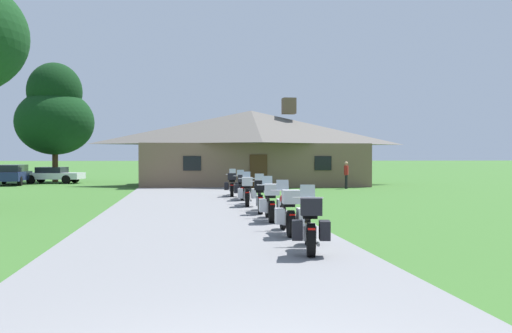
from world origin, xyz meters
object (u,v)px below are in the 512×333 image
object	(u,v)px
motorcycle_yellow_fourth_in_row	(260,196)
tree_left_far	(55,113)
motorcycle_yellow_farthest_in_row	(232,185)
bystander_red_shirt_near_lodge	(346,174)
parked_navy_suv_far_left	(12,174)
motorcycle_yellow_nearest_to_camera	(310,225)
motorcycle_white_third_in_row	(270,202)
motorcycle_black_sixth_in_row	(242,187)
motorcycle_red_second_in_row	(288,212)
parked_white_sedan_far_left	(53,175)
motorcycle_blue_fifth_in_row	(247,192)

from	to	relation	value
motorcycle_yellow_fourth_in_row	tree_left_far	distance (m)	29.32
motorcycle_yellow_farthest_in_row	bystander_red_shirt_near_lodge	distance (m)	9.82
motorcycle_yellow_farthest_in_row	tree_left_far	bearing A→B (deg)	130.18
tree_left_far	parked_navy_suv_far_left	world-z (taller)	tree_left_far
parked_navy_suv_far_left	motorcycle_yellow_nearest_to_camera	bearing A→B (deg)	-67.73
motorcycle_white_third_in_row	motorcycle_yellow_fourth_in_row	bearing A→B (deg)	92.50
motorcycle_yellow_fourth_in_row	motorcycle_black_sixth_in_row	distance (m)	5.73
motorcycle_yellow_nearest_to_camera	motorcycle_red_second_in_row	size ratio (longest dim) A/B	0.99
motorcycle_red_second_in_row	parked_navy_suv_far_left	xyz separation A→B (m)	(-14.38, 27.29, 0.17)
motorcycle_red_second_in_row	motorcycle_yellow_nearest_to_camera	bearing A→B (deg)	-88.53
motorcycle_white_third_in_row	tree_left_far	size ratio (longest dim) A/B	0.23
motorcycle_black_sixth_in_row	parked_white_sedan_far_left	distance (m)	21.79
parked_navy_suv_far_left	motorcycle_yellow_fourth_in_row	bearing A→B (deg)	-59.84
motorcycle_white_third_in_row	motorcycle_yellow_fourth_in_row	world-z (taller)	same
motorcycle_yellow_farthest_in_row	bystander_red_shirt_near_lodge	xyz separation A→B (m)	(7.56, 6.26, 0.32)
motorcycle_yellow_farthest_in_row	motorcycle_blue_fifth_in_row	bearing A→B (deg)	-82.80
motorcycle_black_sixth_in_row	tree_left_far	xyz separation A→B (m)	(-12.44, 20.38, 4.74)
motorcycle_white_third_in_row	motorcycle_yellow_farthest_in_row	xyz separation A→B (m)	(-0.21, 10.66, 0.00)
motorcycle_yellow_farthest_in_row	bystander_red_shirt_near_lodge	size ratio (longest dim) A/B	1.25
motorcycle_blue_fifth_in_row	parked_white_sedan_far_left	xyz separation A→B (m)	(-11.98, 21.18, 0.03)
motorcycle_yellow_nearest_to_camera	parked_white_sedan_far_left	world-z (taller)	motorcycle_yellow_nearest_to_camera
motorcycle_black_sixth_in_row	parked_navy_suv_far_left	bearing A→B (deg)	134.35
motorcycle_white_third_in_row	motorcycle_blue_fifth_in_row	size ratio (longest dim) A/B	1.00
motorcycle_red_second_in_row	motorcycle_white_third_in_row	xyz separation A→B (m)	(0.01, 2.92, 0.00)
motorcycle_yellow_farthest_in_row	parked_navy_suv_far_left	bearing A→B (deg)	142.05
motorcycle_blue_fifth_in_row	parked_navy_suv_far_left	world-z (taller)	parked_navy_suv_far_left
motorcycle_yellow_fourth_in_row	motorcycle_black_sixth_in_row	size ratio (longest dim) A/B	1.00
motorcycle_yellow_nearest_to_camera	motorcycle_red_second_in_row	bearing A→B (deg)	99.11
motorcycle_yellow_farthest_in_row	tree_left_far	distance (m)	22.28
motorcycle_red_second_in_row	motorcycle_yellow_farthest_in_row	distance (m)	13.58
motorcycle_red_second_in_row	motorcycle_yellow_fourth_in_row	xyz separation A→B (m)	(0.06, 5.50, 0.01)
motorcycle_red_second_in_row	bystander_red_shirt_near_lodge	xyz separation A→B (m)	(7.36, 19.84, 0.32)
parked_white_sedan_far_left	motorcycle_white_third_in_row	bearing A→B (deg)	-145.59
parked_navy_suv_far_left	bystander_red_shirt_near_lodge	bearing A→B (deg)	-22.29
motorcycle_yellow_nearest_to_camera	motorcycle_white_third_in_row	world-z (taller)	same
tree_left_far	parked_navy_suv_far_left	distance (m)	6.59
motorcycle_yellow_fourth_in_row	motorcycle_yellow_farthest_in_row	xyz separation A→B (m)	(-0.25, 8.08, -0.01)
bystander_red_shirt_near_lodge	tree_left_far	xyz separation A→B (m)	(-19.77, 11.77, 4.41)
motorcycle_red_second_in_row	motorcycle_white_third_in_row	bearing A→B (deg)	92.24
motorcycle_blue_fifth_in_row	motorcycle_yellow_farthest_in_row	size ratio (longest dim) A/B	1.00
motorcycle_blue_fifth_in_row	motorcycle_yellow_farthest_in_row	world-z (taller)	same
motorcycle_yellow_farthest_in_row	tree_left_far	size ratio (longest dim) A/B	0.23
parked_navy_suv_far_left	parked_white_sedan_far_left	size ratio (longest dim) A/B	1.06
motorcycle_yellow_fourth_in_row	motorcycle_blue_fifth_in_row	distance (m)	2.67
motorcycle_yellow_fourth_in_row	parked_navy_suv_far_left	size ratio (longest dim) A/B	0.44
motorcycle_white_third_in_row	parked_white_sedan_far_left	xyz separation A→B (m)	(-12.08, 26.43, 0.03)
motorcycle_white_third_in_row	motorcycle_yellow_fourth_in_row	distance (m)	2.58
motorcycle_white_third_in_row	parked_navy_suv_far_left	distance (m)	28.31
motorcycle_red_second_in_row	tree_left_far	bearing A→B (deg)	113.95
motorcycle_yellow_nearest_to_camera	motorcycle_blue_fifth_in_row	xyz separation A→B (m)	(-0.04, 10.74, 0.00)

